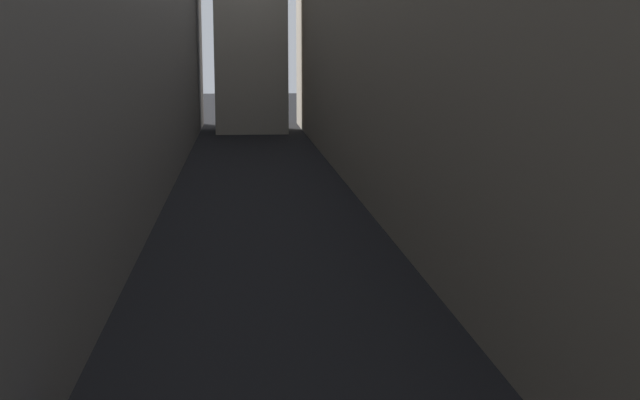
# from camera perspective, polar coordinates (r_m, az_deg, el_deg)

# --- Properties ---
(ground_plane) EXTENTS (264.00, 264.00, 0.00)m
(ground_plane) POSITION_cam_1_polar(r_m,az_deg,el_deg) (45.11, -3.77, -0.68)
(ground_plane) COLOR black
(building_block_right) EXTENTS (14.24, 108.00, 18.41)m
(building_block_right) POSITION_cam_1_polar(r_m,az_deg,el_deg) (48.36, 11.42, 10.83)
(building_block_right) COLOR gray
(building_block_right) RESTS_ON ground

